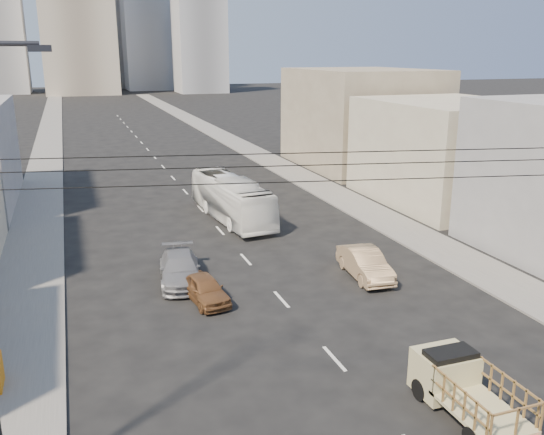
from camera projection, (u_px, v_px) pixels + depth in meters
sidewalk_left at (48, 144)px, 75.08m from camera, size 3.50×180.00×0.12m
sidewalk_right at (223, 136)px, 82.60m from camera, size 3.50×180.00×0.12m
lane_dashes at (159, 162)px, 63.45m from camera, size 0.15×104.00×0.01m
flatbed_pickup at (465, 385)px, 18.89m from camera, size 1.95×4.41×1.90m
city_bus at (231, 198)px, 41.28m from camera, size 3.53×11.19×3.07m
sedan_brown at (205, 289)px, 27.74m from camera, size 2.06×3.96×1.29m
sedan_tan at (365, 263)px, 30.72m from camera, size 2.03×4.78×1.53m
sedan_grey at (180, 269)px, 30.06m from camera, size 2.73×5.29×1.47m
overhead_wires at (458, 163)px, 14.30m from camera, size 23.01×5.02×0.72m
bldg_right_mid at (449, 152)px, 45.93m from camera, size 11.00×14.00×8.00m
bldg_right_far at (361, 118)px, 60.31m from camera, size 12.00×16.00×10.00m
midrise_ne at (148, 25)px, 183.33m from camera, size 16.00×16.00×40.00m
midrise_back at (106, 20)px, 192.53m from camera, size 18.00×18.00×44.00m
midrise_east at (200, 44)px, 170.70m from camera, size 14.00×14.00×28.00m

